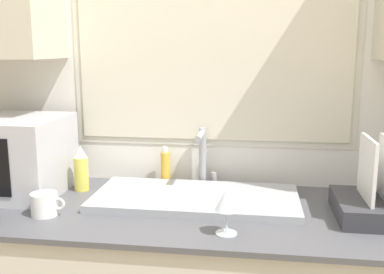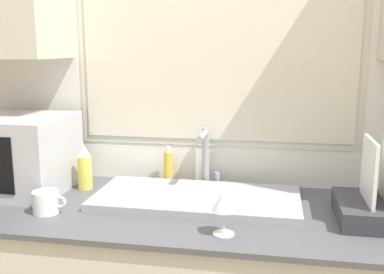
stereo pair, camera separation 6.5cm
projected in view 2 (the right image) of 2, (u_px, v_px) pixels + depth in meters
The scene contains 8 objects.
wall_back at pixel (216, 73), 1.91m from camera, with size 6.00×0.38×2.60m.
sink_basin at pixel (197, 198), 1.76m from camera, with size 0.80×0.38×0.03m.
faucet at pixel (206, 153), 1.92m from camera, with size 0.08×0.19×0.26m.
microwave at pixel (15, 153), 1.89m from camera, with size 0.44×0.39×0.32m.
spray_bottle at pixel (85, 168), 1.91m from camera, with size 0.06×0.06×0.19m.
soap_bottle at pixel (169, 167), 1.98m from camera, with size 0.04×0.04×0.17m.
mug_near_sink at pixel (46, 202), 1.64m from camera, with size 0.13×0.09×0.08m.
wine_glass at pixel (224, 201), 1.43m from camera, with size 0.08×0.08×0.15m.
Camera 2 is at (0.25, -1.25, 1.52)m, focal length 42.00 mm.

